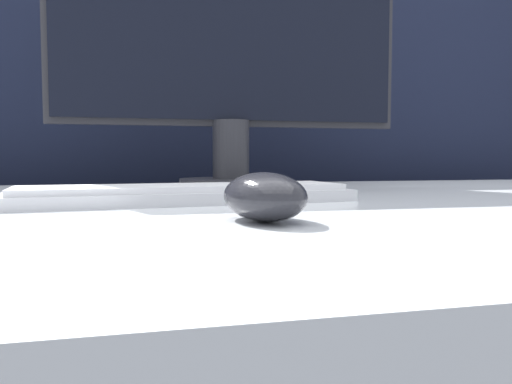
{
  "coord_description": "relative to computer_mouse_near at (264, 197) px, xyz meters",
  "views": [
    {
      "loc": [
        -0.17,
        -0.69,
        0.8
      ],
      "look_at": [
        -0.05,
        -0.2,
        0.77
      ],
      "focal_mm": 35.0,
      "sensor_mm": 36.0,
      "label": 1
    }
  ],
  "objects": [
    {
      "name": "partition_panel",
      "position": [
        0.05,
        0.89,
        -0.12
      ],
      "size": [
        5.0,
        0.03,
        1.29
      ],
      "color": "black",
      "rests_on": "ground_plane"
    },
    {
      "name": "computer_mouse_near",
      "position": [
        0.0,
        0.0,
        0.0
      ],
      "size": [
        0.09,
        0.12,
        0.05
      ],
      "rotation": [
        0.0,
        0.0,
        0.19
      ],
      "color": "#232328",
      "rests_on": "desk"
    },
    {
      "name": "keyboard",
      "position": [
        -0.05,
        0.22,
        -0.01
      ],
      "size": [
        0.47,
        0.18,
        0.02
      ],
      "rotation": [
        0.0,
        0.0,
        0.11
      ],
      "color": "silver",
      "rests_on": "desk"
    },
    {
      "name": "monitor",
      "position": [
        0.07,
        0.52,
        0.24
      ],
      "size": [
        0.69,
        0.21,
        0.47
      ],
      "color": "#28282D",
      "rests_on": "desk"
    }
  ]
}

